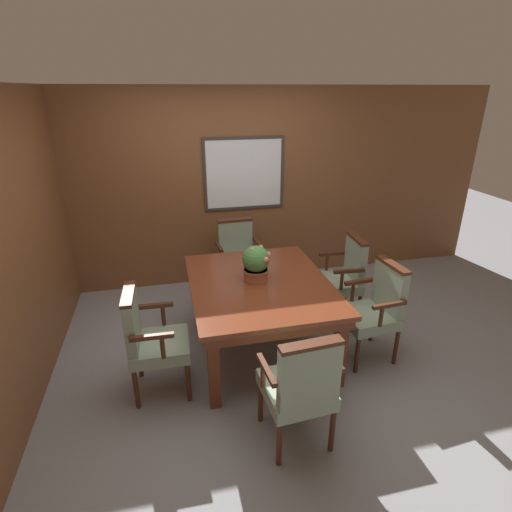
{
  "coord_description": "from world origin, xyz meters",
  "views": [
    {
      "loc": [
        -0.75,
        -3.15,
        2.41
      ],
      "look_at": [
        0.05,
        0.24,
        0.94
      ],
      "focal_mm": 28.0,
      "sensor_mm": 36.0,
      "label": 1
    }
  ],
  "objects_px": {
    "dining_table": "(260,291)",
    "potted_plant": "(256,263)",
    "chair_head_far": "(238,255)",
    "chair_right_far": "(343,275)",
    "chair_head_near": "(301,385)",
    "chair_right_near": "(376,307)",
    "chair_left_near": "(150,337)"
  },
  "relations": [
    {
      "from": "dining_table",
      "to": "chair_head_near",
      "type": "bearing_deg",
      "value": -89.94
    },
    {
      "from": "chair_head_near",
      "to": "chair_head_far",
      "type": "relative_size",
      "value": 1.0
    },
    {
      "from": "chair_right_far",
      "to": "chair_head_far",
      "type": "bearing_deg",
      "value": -124.14
    },
    {
      "from": "chair_right_far",
      "to": "potted_plant",
      "type": "relative_size",
      "value": 2.82
    },
    {
      "from": "dining_table",
      "to": "chair_head_far",
      "type": "relative_size",
      "value": 1.64
    },
    {
      "from": "chair_head_near",
      "to": "chair_right_near",
      "type": "relative_size",
      "value": 1.0
    },
    {
      "from": "dining_table",
      "to": "chair_left_near",
      "type": "distance_m",
      "value": 1.08
    },
    {
      "from": "chair_right_near",
      "to": "chair_right_far",
      "type": "xyz_separation_m",
      "value": [
        -0.0,
        0.71,
        0.0
      ]
    },
    {
      "from": "dining_table",
      "to": "chair_right_near",
      "type": "xyz_separation_m",
      "value": [
        1.03,
        -0.34,
        -0.12
      ]
    },
    {
      "from": "chair_head_far",
      "to": "potted_plant",
      "type": "height_order",
      "value": "potted_plant"
    },
    {
      "from": "chair_left_near",
      "to": "dining_table",
      "type": "bearing_deg",
      "value": -68.31
    },
    {
      "from": "chair_right_near",
      "to": "chair_left_near",
      "type": "relative_size",
      "value": 1.0
    },
    {
      "from": "dining_table",
      "to": "potted_plant",
      "type": "distance_m",
      "value": 0.27
    },
    {
      "from": "potted_plant",
      "to": "chair_left_near",
      "type": "bearing_deg",
      "value": -156.7
    },
    {
      "from": "dining_table",
      "to": "chair_right_far",
      "type": "relative_size",
      "value": 1.64
    },
    {
      "from": "chair_head_near",
      "to": "chair_right_near",
      "type": "height_order",
      "value": "same"
    },
    {
      "from": "dining_table",
      "to": "chair_head_near",
      "type": "height_order",
      "value": "chair_head_near"
    },
    {
      "from": "dining_table",
      "to": "chair_right_near",
      "type": "distance_m",
      "value": 1.09
    },
    {
      "from": "chair_right_near",
      "to": "chair_right_far",
      "type": "bearing_deg",
      "value": 175.51
    },
    {
      "from": "potted_plant",
      "to": "chair_right_near",
      "type": "bearing_deg",
      "value": -20.82
    },
    {
      "from": "dining_table",
      "to": "chair_left_near",
      "type": "bearing_deg",
      "value": -159.99
    },
    {
      "from": "chair_head_near",
      "to": "potted_plant",
      "type": "distance_m",
      "value": 1.31
    },
    {
      "from": "chair_left_near",
      "to": "potted_plant",
      "type": "bearing_deg",
      "value": -65.03
    },
    {
      "from": "chair_right_near",
      "to": "chair_head_far",
      "type": "distance_m",
      "value": 1.82
    },
    {
      "from": "chair_left_near",
      "to": "potted_plant",
      "type": "relative_size",
      "value": 2.82
    },
    {
      "from": "dining_table",
      "to": "chair_right_near",
      "type": "bearing_deg",
      "value": -18.35
    },
    {
      "from": "chair_head_near",
      "to": "potted_plant",
      "type": "xyz_separation_m",
      "value": [
        -0.02,
        1.25,
        0.38
      ]
    },
    {
      "from": "dining_table",
      "to": "potted_plant",
      "type": "xyz_separation_m",
      "value": [
        -0.02,
        0.06,
        0.26
      ]
    },
    {
      "from": "dining_table",
      "to": "chair_head_near",
      "type": "relative_size",
      "value": 1.64
    },
    {
      "from": "chair_head_far",
      "to": "potted_plant",
      "type": "xyz_separation_m",
      "value": [
        -0.03,
        -1.11,
        0.38
      ]
    },
    {
      "from": "chair_head_near",
      "to": "potted_plant",
      "type": "bearing_deg",
      "value": -92.98
    },
    {
      "from": "chair_left_near",
      "to": "chair_head_near",
      "type": "bearing_deg",
      "value": -127.33
    }
  ]
}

